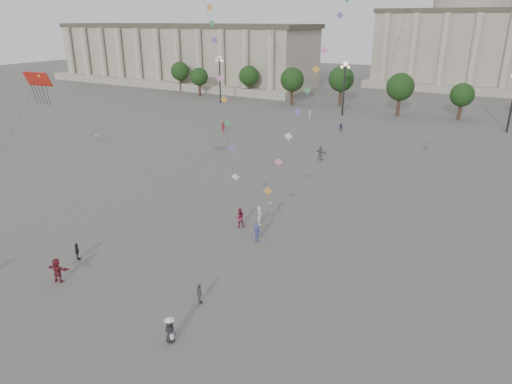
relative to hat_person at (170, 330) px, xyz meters
The scene contains 21 objects.
ground 2.22m from the hat_person, 92.47° to the left, with size 360.00×360.00×0.00m, color #5E5C58.
hall_west 122.08m from the hat_person, 128.04° to the left, with size 84.00×26.22×17.20m.
hall_central 131.97m from the hat_person, 90.04° to the left, with size 48.30×34.30×35.50m.
tree_row 80.19m from the hat_person, 90.06° to the left, with size 137.12×5.12×8.00m.
lamp_post_far_west 85.26m from the hat_person, 122.03° to the left, with size 2.00×0.90×10.65m.
lamp_post_mid_west 73.92m from the hat_person, 101.83° to the left, with size 2.00×0.90×10.65m.
person_crowd_0 59.00m from the hat_person, 100.08° to the left, with size 0.91×0.38×1.55m, color navy.
person_crowd_1 53.34m from the hat_person, 142.54° to the left, with size 0.85×0.66×1.75m, color silver.
person_crowd_2 54.78m from the hat_person, 120.35° to the left, with size 1.22×0.70×1.88m, color maroon.
person_crowd_4 53.71m from the hat_person, 84.78° to the left, with size 1.44×0.46×1.55m, color beige.
person_crowd_6 19.25m from the hat_person, 99.77° to the left, with size 1.24×0.72×1.93m, color slate.
person_crowd_10 67.74m from the hat_person, 106.45° to the left, with size 0.65×0.42×1.77m, color silver.
person_crowd_12 41.25m from the hat_person, 99.71° to the left, with size 1.75×0.56×1.89m, color slate.
person_crowd_13 17.77m from the hat_person, 101.66° to the left, with size 0.69×0.45×1.89m, color white.
tourist_1 13.82m from the hat_person, 162.61° to the left, with size 0.87×0.36×1.48m, color black.
tourist_2 11.79m from the hat_person, behind, with size 1.78×0.57×1.92m, color maroon.
tourist_3 4.23m from the hat_person, 101.83° to the left, with size 0.89×0.37×1.52m, color slate.
kite_flyer_0 16.84m from the hat_person, 107.33° to the left, with size 0.94×0.73×1.93m, color maroon.
kite_flyer_1 14.34m from the hat_person, 98.24° to the left, with size 1.06×0.61×1.65m, color navy.
hat_person is the anchor object (origin of this frame).
dragon_kite 19.72m from the hat_person, 164.66° to the left, with size 2.25×6.20×17.33m.
Camera 1 is at (15.98, -19.24, 18.47)m, focal length 32.00 mm.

